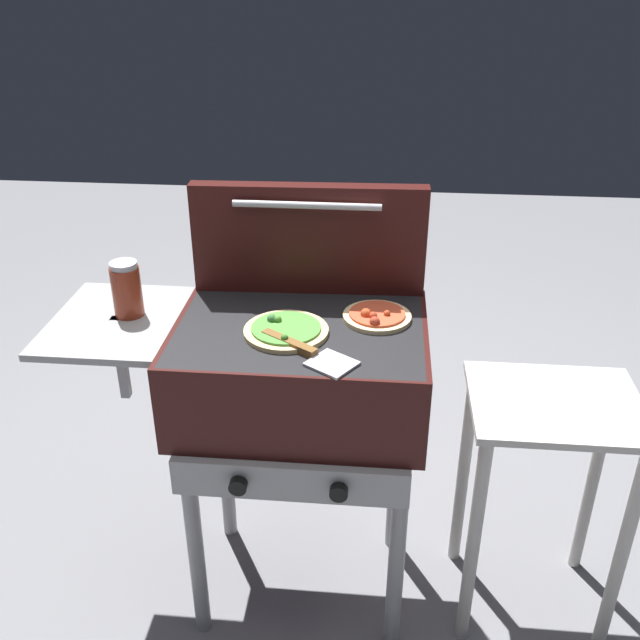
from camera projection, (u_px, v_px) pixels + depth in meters
The scene contains 8 objects.
ground_plane at pixel (304, 581), 2.21m from camera, with size 8.00×8.00×0.00m, color gray.
grill at pixel (295, 375), 1.85m from camera, with size 0.96×0.53×0.90m.
grill_lid_open at pixel (309, 239), 1.91m from camera, with size 0.63×0.09×0.30m.
pizza_veggie at pixel (286, 330), 1.75m from camera, with size 0.21×0.21×0.03m.
pizza_pepperoni at pixel (377, 316), 1.82m from camera, with size 0.18×0.18×0.04m.
sauce_jar at pixel (127, 289), 1.81m from camera, with size 0.08×0.08×0.15m.
spatula at pixel (306, 352), 1.66m from camera, with size 0.25×0.19×0.02m.
prep_table at pixel (545, 463), 1.92m from camera, with size 0.44×0.36×0.72m.
Camera 1 is at (0.20, -1.57, 1.75)m, focal length 39.99 mm.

